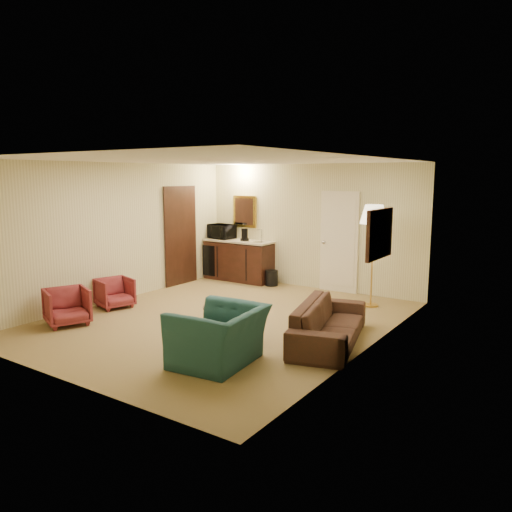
% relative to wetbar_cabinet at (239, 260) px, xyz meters
% --- Properties ---
extents(ground, '(6.00, 6.00, 0.00)m').
position_rel_wetbar_cabinet_xyz_m(ground, '(1.65, -2.72, -0.46)').
color(ground, olive).
rests_on(ground, ground).
extents(room_walls, '(5.02, 6.01, 2.61)m').
position_rel_wetbar_cabinet_xyz_m(room_walls, '(1.55, -1.95, 1.26)').
color(room_walls, beige).
rests_on(room_walls, ground).
extents(wetbar_cabinet, '(1.64, 0.58, 0.92)m').
position_rel_wetbar_cabinet_xyz_m(wetbar_cabinet, '(0.00, 0.00, 0.00)').
color(wetbar_cabinet, '#371911').
rests_on(wetbar_cabinet, ground).
extents(sofa, '(1.07, 2.08, 0.78)m').
position_rel_wetbar_cabinet_xyz_m(sofa, '(3.60, -2.79, -0.07)').
color(sofa, black).
rests_on(sofa, ground).
extents(teal_armchair, '(0.84, 1.18, 0.97)m').
position_rel_wetbar_cabinet_xyz_m(teal_armchair, '(2.80, -4.29, 0.03)').
color(teal_armchair, '#1B4441').
rests_on(teal_armchair, ground).
extents(rose_chair_near, '(0.69, 0.71, 0.59)m').
position_rel_wetbar_cabinet_xyz_m(rose_chair_near, '(-0.46, -3.18, -0.16)').
color(rose_chair_near, maroon).
rests_on(rose_chair_near, ground).
extents(rose_chair_far, '(0.80, 0.82, 0.65)m').
position_rel_wetbar_cabinet_xyz_m(rose_chair_far, '(-0.25, -4.32, -0.13)').
color(rose_chair_far, maroon).
rests_on(rose_chair_far, ground).
extents(coffee_table, '(0.88, 0.70, 0.44)m').
position_rel_wetbar_cabinet_xyz_m(coffee_table, '(2.25, -3.42, -0.24)').
color(coffee_table, black).
rests_on(coffee_table, ground).
extents(floor_lamp, '(0.63, 0.63, 1.86)m').
position_rel_wetbar_cabinet_xyz_m(floor_lamp, '(3.35, -0.52, 0.47)').
color(floor_lamp, gold).
rests_on(floor_lamp, ground).
extents(waste_bin, '(0.28, 0.28, 0.34)m').
position_rel_wetbar_cabinet_xyz_m(waste_bin, '(0.93, -0.07, -0.29)').
color(waste_bin, black).
rests_on(waste_bin, ground).
extents(microwave, '(0.64, 0.42, 0.40)m').
position_rel_wetbar_cabinet_xyz_m(microwave, '(-0.50, 0.03, 0.66)').
color(microwave, black).
rests_on(microwave, wetbar_cabinet).
extents(coffee_maker, '(0.18, 0.18, 0.27)m').
position_rel_wetbar_cabinet_xyz_m(coffee_maker, '(0.18, -0.02, 0.60)').
color(coffee_maker, black).
rests_on(coffee_maker, wetbar_cabinet).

